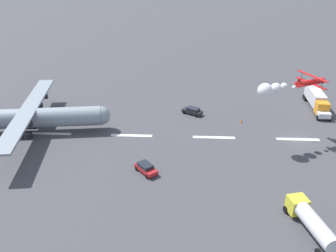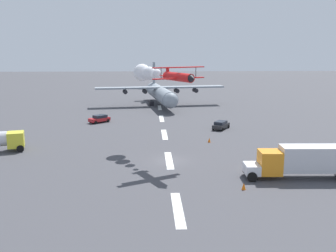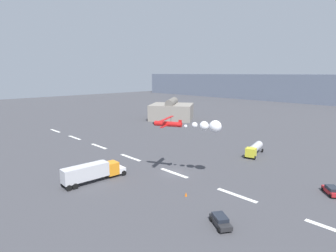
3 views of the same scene
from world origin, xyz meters
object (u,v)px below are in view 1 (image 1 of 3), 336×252
Objects in this scene: stunt_biplane_red at (278,88)px; traffic_cone_far at (241,121)px; followme_car_yellow at (192,111)px; airport_staff_sedan at (146,168)px; semi_truck_orange at (317,99)px; cargo_transport_plane at (35,117)px; fuel_tanker_truck at (311,220)px.

stunt_biplane_red is 18.07× the size of traffic_cone_far.
followme_car_yellow is 24.23m from airport_staff_sedan.
followme_car_yellow is at bearing 9.72° from semi_truck_orange.
semi_truck_orange is 17.62× the size of traffic_cone_far.
cargo_transport_plane is 51.52m from fuel_tanker_truck.
semi_truck_orange is at bearing -165.75° from cargo_transport_plane.
fuel_tanker_truck is at bearing 90.68° from stunt_biplane_red.
stunt_biplane_red is at bearing -89.32° from fuel_tanker_truck.
stunt_biplane_red reaches higher than semi_truck_orange.
cargo_transport_plane reaches higher than traffic_cone_far.
traffic_cone_far is (-10.00, 3.68, -0.44)m from followme_car_yellow.
stunt_biplane_red is 3.14× the size of airport_staff_sedan.
followme_car_yellow is at bearing -67.80° from fuel_tanker_truck.
airport_staff_sedan is (35.28, 27.69, -1.29)m from semi_truck_orange.
cargo_transport_plane is 26.22m from airport_staff_sedan.
followme_car_yellow is at bearing -108.53° from airport_staff_sedan.
stunt_biplane_red is 1.42× the size of fuel_tanker_truck.
cargo_transport_plane is at bearing -3.49° from stunt_biplane_red.
stunt_biplane_red reaches higher than airport_staff_sedan.
cargo_transport_plane is 32.04m from followme_car_yellow.
cargo_transport_plane is 2.55× the size of semi_truck_orange.
semi_truck_orange is 1.39× the size of fuel_tanker_truck.
stunt_biplane_red reaches higher than traffic_cone_far.
stunt_biplane_red is 26.20m from airport_staff_sedan.
semi_truck_orange reaches higher than fuel_tanker_truck.
fuel_tanker_truck is at bearing 150.44° from cargo_transport_plane.
semi_truck_orange is at bearing -170.28° from followme_car_yellow.
fuel_tanker_truck reaches higher than followme_car_yellow.
stunt_biplane_red reaches higher than fuel_tanker_truck.
airport_staff_sedan is (22.14, -12.42, -0.93)m from fuel_tanker_truck.
cargo_transport_plane is at bearing -29.56° from fuel_tanker_truck.
traffic_cone_far is (4.17, -9.02, -10.55)m from stunt_biplane_red.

